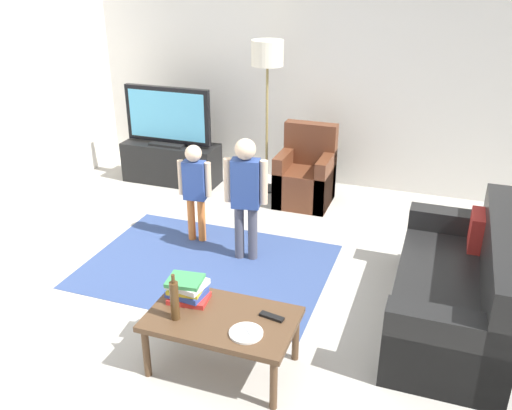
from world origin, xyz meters
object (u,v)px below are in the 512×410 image
Objects in this scene: child_center at (246,189)px; coffee_table at (222,323)px; child_near_tv at (195,185)px; couch at (461,292)px; floor_lamp at (267,62)px; book_stack at (187,289)px; tv_remote at (272,317)px; bottle at (175,300)px; armchair at (306,177)px; tv_stand at (172,163)px; tv at (168,117)px; plate at (246,333)px.

child_center reaches higher than coffee_table.
child_near_tv is at bearing 120.49° from coffee_table.
floor_lamp reaches higher than couch.
tv_remote is (0.62, -0.01, -0.08)m from book_stack.
coffee_table is 2.95× the size of bottle.
armchair is 0.90× the size of coffee_table.
book_stack is at bearing -60.29° from tv_stand.
couch is at bearing -28.86° from tv.
tv_stand is at bearing 135.99° from child_center.
armchair is 0.76× the size of child_center.
tv_stand is 3.99m from couch.
floor_lamp is 8.09× the size of plate.
plate is (0.43, -3.09, 0.13)m from armchair.
child_near_tv is at bearing -98.80° from floor_lamp.
child_near_tv is at bearing 139.88° from tv_remote.
plate is at bearing -137.58° from couch.
tv reaches higher than bottle.
plate is (-1.30, -1.19, 0.14)m from couch.
book_stack is 0.87× the size of bottle.
tv is at bearing 138.45° from tv_remote.
bottle is 1.99× the size of tv_remote.
child_center is 1.59m from tv_remote.
plate reaches higher than tv_remote.
tv reaches higher than tv_stand.
floor_lamp reaches higher than armchair.
tv is 5.00× the size of plate.
armchair is 3.10m from bottle.
child_near_tv is (-0.78, -1.30, 0.30)m from armchair.
couch is at bearing 49.06° from tv_remote.
tv is 1.22× the size of armchair.
armchair reaches higher than tv_stand.
coffee_table is at bearing -19.22° from book_stack.
floor_lamp reaches higher than tv_remote.
bottle reaches higher than plate.
tv_stand is at bearing 119.71° from book_stack.
couch reaches higher than bottle.
bottle is at bearing -61.61° from tv.
couch is 1.53× the size of child_center.
tv reaches higher than armchair.
tv_stand is 3.59m from coffee_table.
couch is 2.59m from child_near_tv.
floor_lamp is (1.21, 0.15, 1.30)m from tv_stand.
bottle is at bearing -86.17° from child_center.
couch is at bearing -47.71° from armchair.
couch is 1.01× the size of floor_lamp.
coffee_table is 0.35m from book_stack.
coffee_table is at bearing -56.75° from tv.
coffee_table is (1.96, -3.01, 0.13)m from tv_stand.
tv_remote is (1.30, -1.57, -0.17)m from child_near_tv.
tv_stand is 5.45× the size of plate.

